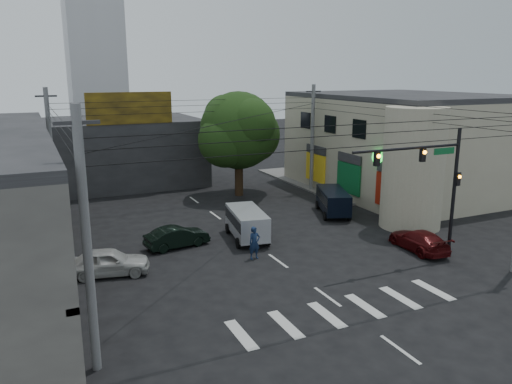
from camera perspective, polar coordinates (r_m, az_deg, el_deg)
ground at (r=26.20m, az=4.56°, el=-9.30°), size 160.00×160.00×0.00m
sidewalk_far_right at (r=50.20m, az=12.49°, el=1.58°), size 16.00×16.00×0.15m
building_right at (r=45.73m, az=16.51°, el=5.20°), size 14.00×18.00×8.00m
corner_column at (r=34.49m, az=17.51°, el=2.61°), size 4.00×4.00×8.00m
building_far at (r=48.20m, az=-15.05°, el=4.49°), size 14.00×10.00×6.00m
billboard at (r=42.94m, az=-14.24°, el=9.28°), size 7.00×0.30×2.60m
street_tree at (r=41.48m, az=-2.01°, el=7.01°), size 6.40×6.40×8.70m
traffic_gantry at (r=28.62m, az=19.57°, el=2.03°), size 7.10×0.35×7.20m
utility_pole_near_left at (r=17.45m, az=-18.77°, el=-5.69°), size 0.32×0.32×9.20m
utility_pole_far_left at (r=37.44m, az=-22.32°, el=3.97°), size 0.32×0.32×9.20m
utility_pole_far_right at (r=43.64m, az=6.46°, el=6.09°), size 0.32×0.32×9.20m
dark_sedan at (r=30.10m, az=-9.02°, el=-5.09°), size 2.51×4.23×1.26m
white_compact at (r=26.82m, az=-16.56°, el=-7.66°), size 3.48×4.89×1.42m
maroon_sedan at (r=30.72m, az=18.09°, el=-5.26°), size 2.32×4.45×1.22m
silver_minivan at (r=31.03m, az=-1.04°, el=-3.77°), size 4.91×3.21×1.86m
navy_van at (r=36.89m, az=8.80°, el=-1.18°), size 5.68×4.79×1.80m
traffic_officer at (r=27.81m, az=-0.18°, el=-5.84°), size 0.73×0.52×1.85m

